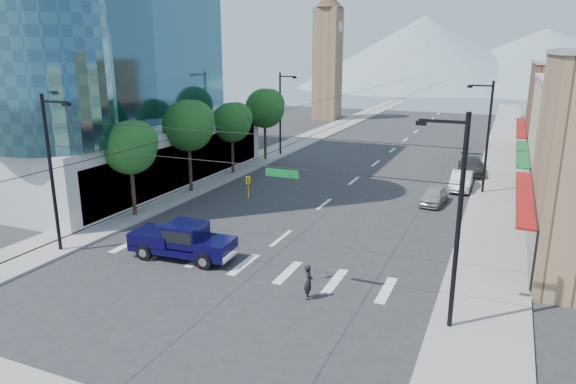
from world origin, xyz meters
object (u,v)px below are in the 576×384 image
(pickup_truck, at_px, (182,240))
(pedestrian, at_px, (309,282))
(parked_car_far, at_px, (471,166))
(parked_car_mid, at_px, (461,181))
(parked_car_near, at_px, (434,196))

(pickup_truck, xyz_separation_m, pedestrian, (8.22, -1.80, -0.21))
(pedestrian, xyz_separation_m, parked_car_far, (4.98, 29.14, -0.01))
(parked_car_mid, xyz_separation_m, parked_car_far, (0.34, 5.75, 0.07))
(parked_car_mid, height_order, parked_car_far, parked_car_far)
(parked_car_mid, distance_m, parked_car_far, 5.76)
(pickup_truck, xyz_separation_m, parked_car_mid, (12.86, 21.58, -0.29))
(pedestrian, relative_size, parked_car_near, 0.43)
(pickup_truck, height_order, parked_car_near, pickup_truck)
(parked_car_far, bearing_deg, parked_car_near, -104.61)
(pickup_truck, relative_size, parked_car_mid, 1.32)
(pedestrian, height_order, parked_car_near, pedestrian)
(pedestrian, relative_size, parked_car_far, 0.29)
(pedestrian, height_order, parked_car_mid, pedestrian)
(pickup_truck, distance_m, parked_car_far, 30.35)
(parked_car_mid, bearing_deg, parked_car_near, -105.71)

